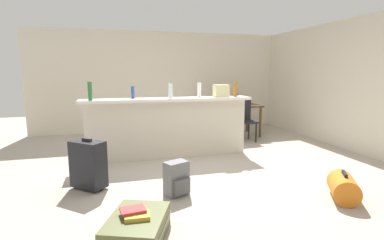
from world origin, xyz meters
name	(u,v)px	position (x,y,z in m)	size (l,w,h in m)	color
ground_plane	(199,164)	(0.00, 0.00, -0.03)	(13.00, 13.00, 0.05)	#ADA393
wall_back	(165,82)	(0.00, 3.05, 1.25)	(6.60, 0.10, 2.50)	beige
wall_right	(343,85)	(3.05, 0.30, 1.25)	(0.10, 6.00, 2.50)	beige
partition_half_wall	(169,129)	(-0.43, 0.45, 0.50)	(2.80, 0.20, 1.00)	beige
bar_countertop	(168,100)	(-0.43, 0.45, 1.03)	(2.96, 0.40, 0.05)	white
bottle_green	(90,91)	(-1.70, 0.35, 1.20)	(0.07, 0.07, 0.29)	#2D6B38
bottle_blue	(133,92)	(-1.02, 0.55, 1.16)	(0.06, 0.06, 0.21)	#284C89
bottle_clear	(170,91)	(-0.40, 0.41, 1.18)	(0.07, 0.07, 0.25)	silver
bottle_white	(199,90)	(0.16, 0.55, 1.18)	(0.07, 0.07, 0.26)	silver
bottle_amber	(235,89)	(0.82, 0.45, 1.18)	(0.07, 0.07, 0.26)	#9E661E
grocery_bag	(221,91)	(0.54, 0.45, 1.16)	(0.26, 0.18, 0.22)	beige
dining_table	(235,109)	(1.45, 1.86, 0.65)	(1.10, 0.80, 0.74)	#4C331E
dining_chair_near_partition	(244,117)	(1.42, 1.29, 0.52)	(0.42, 0.42, 0.93)	black
dining_chair_far_side	(229,111)	(1.52, 2.42, 0.52)	(0.48, 0.48, 0.93)	black
suitcase_flat_olive	(137,228)	(-1.22, -2.09, 0.11)	(0.71, 0.89, 0.22)	#51562D
suitcase_upright_black	(88,164)	(-1.71, -0.72, 0.33)	(0.49, 0.47, 0.67)	black
backpack_grey	(177,179)	(-0.66, -1.21, 0.20)	(0.33, 0.31, 0.42)	slate
duffel_bag_orange	(343,187)	(1.21, -1.88, 0.15)	(0.51, 0.57, 0.34)	orange
book_stack	(135,213)	(-1.23, -2.10, 0.25)	(0.26, 0.24, 0.06)	gold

